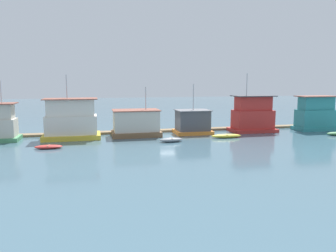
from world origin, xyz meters
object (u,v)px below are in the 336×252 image
houseboat_brown (136,123)px  houseboat_red (253,116)px  houseboat_yellow (71,120)px  houseboat_orange (193,122)px  dinghy_red (49,147)px  dinghy_grey (171,140)px  houseboat_teal (316,115)px  dinghy_yellow (226,136)px

houseboat_brown → houseboat_red: houseboat_red is taller
houseboat_yellow → houseboat_orange: bearing=1.5°
dinghy_red → dinghy_grey: bearing=3.2°
dinghy_grey → houseboat_orange: bearing=51.6°
dinghy_grey → houseboat_red: bearing=21.9°
houseboat_brown → houseboat_teal: 26.96m
houseboat_orange → dinghy_grey: houseboat_orange is taller
houseboat_brown → houseboat_orange: houseboat_orange is taller
dinghy_yellow → houseboat_teal: bearing=12.1°
houseboat_brown → houseboat_red: bearing=0.1°
dinghy_grey → dinghy_yellow: bearing=9.2°
houseboat_red → dinghy_grey: size_ratio=2.88×
dinghy_yellow → houseboat_orange: bearing=126.4°
houseboat_brown → houseboat_red: 17.10m
houseboat_brown → dinghy_red: bearing=-149.5°
houseboat_orange → dinghy_yellow: houseboat_orange is taller
houseboat_yellow → houseboat_orange: size_ratio=1.17×
houseboat_teal → houseboat_orange: bearing=177.0°
houseboat_yellow → dinghy_grey: 13.12m
houseboat_yellow → houseboat_teal: size_ratio=1.32×
houseboat_orange → houseboat_red: size_ratio=0.83×
houseboat_orange → dinghy_grey: size_ratio=2.38×
houseboat_red → dinghy_red: bearing=-167.3°
houseboat_red → dinghy_yellow: 7.50m
houseboat_orange → houseboat_red: 9.11m
houseboat_yellow → houseboat_orange: houseboat_yellow is taller
houseboat_brown → houseboat_orange: size_ratio=0.94×
houseboat_brown → houseboat_teal: houseboat_brown is taller
houseboat_teal → houseboat_yellow: bearing=179.1°
houseboat_brown → dinghy_yellow: bearing=-20.3°
dinghy_yellow → houseboat_yellow: bearing=168.6°
houseboat_yellow → dinghy_red: bearing=-109.8°
houseboat_red → dinghy_red: 28.30m
houseboat_orange → dinghy_yellow: size_ratio=1.70×
houseboat_brown → houseboat_teal: size_ratio=1.07×
houseboat_orange → houseboat_red: (9.08, -0.18, 0.73)m
houseboat_teal → houseboat_red: bearing=175.3°
houseboat_red → houseboat_teal: bearing=-4.7°
houseboat_brown → dinghy_red: houseboat_brown is taller
houseboat_red → dinghy_yellow: bearing=-144.5°
houseboat_red → dinghy_red: houseboat_red is taller
houseboat_teal → dinghy_red: bearing=-171.8°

